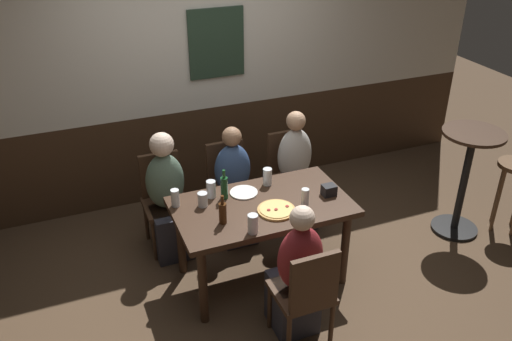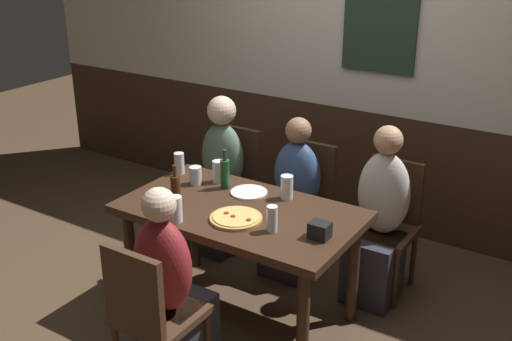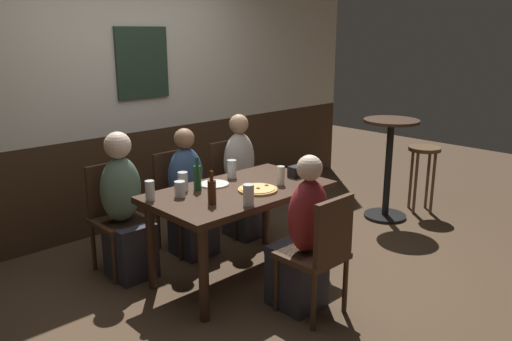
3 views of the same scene
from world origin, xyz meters
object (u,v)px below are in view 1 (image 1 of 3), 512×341
Objects in this scene: person_left_far at (168,204)px; pint_glass_pale at (253,225)px; chair_left_far at (164,196)px; tumbler_water at (305,198)px; dining_table at (262,214)px; person_mid_near at (296,280)px; chair_mid_near at (306,292)px; pint_glass_stout at (267,178)px; chair_right_far at (289,171)px; pizza at (276,210)px; chair_mid_far at (229,183)px; beer_bottle_green at (224,187)px; side_bar_table at (465,174)px; condiment_caddy at (329,190)px; highball_clear at (175,199)px; beer_glass_half at (211,190)px; tumbler_short at (203,200)px; person_right_far at (296,179)px; plate_white_large at (244,192)px; beer_bottle_brown at (223,212)px.

pint_glass_pale is at bearing -67.30° from person_left_far.
chair_left_far is 1.38m from tumbler_water.
dining_table is 0.68m from person_mid_near.
person_left_far is at bearing 113.01° from chair_mid_near.
dining_table is 9.47× the size of pint_glass_stout.
chair_left_far is 5.80× the size of pint_glass_pale.
tumbler_water is at bearing -108.17° from chair_right_far.
chair_right_far is at bearing 0.00° from chair_left_far.
tumbler_water is at bearing 19.97° from pint_glass_pale.
person_mid_near is 0.59m from pizza.
pint_glass_stout is at bearing -25.95° from person_left_far.
chair_mid_far is 0.75m from beer_bottle_green.
side_bar_table reaches higher than dining_table.
highball_clear is at bearing 165.72° from condiment_caddy.
tumbler_short is at bearing -134.54° from beer_glass_half.
person_right_far is 1.22m from tumbler_short.
pint_glass_stout is (0.16, -0.54, 0.31)m from chair_mid_far.
chair_right_far is 0.75× the size of person_left_far.
highball_clear is at bearing 158.35° from tumbler_water.
tumbler_short is (-0.45, 0.81, 0.32)m from person_mid_near.
plate_white_large is at bearing -97.09° from chair_mid_far.
person_right_far reaches higher than tumbler_water.
highball_clear reaches higher than chair_right_far.
highball_clear is at bearing 126.48° from beer_bottle_brown.
chair_mid_far is at bearing 0.00° from chair_left_far.
plate_white_large is (0.37, 0.06, -0.04)m from tumbler_short.
chair_mid_near is at bearing -72.40° from beer_glass_half.
pint_glass_stout reaches higher than pizza.
pizza is 2.75× the size of condiment_caddy.
beer_glass_half is at bearing 110.51° from person_mid_near.
condiment_caddy is (0.57, -0.89, 0.29)m from chair_mid_far.
person_mid_near reaches higher than beer_bottle_brown.
pint_glass_stout is (0.79, -0.38, 0.31)m from person_left_far.
beer_glass_half is at bearing -157.70° from person_right_far.
pizza is (0.69, -0.95, 0.26)m from chair_left_far.
chair_left_far is 1.26m from pint_glass_pale.
side_bar_table is at bearing -6.41° from beer_bottle_green.
pizza is 0.47m from beer_bottle_green.
tumbler_short reaches higher than plate_white_large.
pint_glass_pale reaches higher than beer_glass_half.
beer_glass_half is 1.00× the size of highball_clear.
side_bar_table reaches higher than plate_white_large.
highball_clear is at bearing 121.61° from chair_mid_near.
beer_bottle_green reaches higher than highball_clear.
chair_mid_far is 3.68× the size of beer_bottle_brown.
person_right_far is 1.38m from highball_clear.
chair_mid_near is 1.60m from person_right_far.
chair_right_far is at bearing 53.99° from pint_glass_pale.
dining_table is 0.46m from beer_glass_half.
condiment_caddy is at bearing -57.60° from chair_mid_far.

